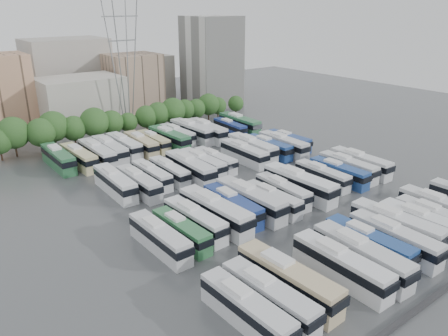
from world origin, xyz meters
TOP-DOWN VIEW (x-y plane):
  - ground at (0.00, 0.00)m, footprint 220.00×220.00m
  - tree_line at (-3.65, 42.07)m, footprint 65.22×7.98m
  - city_buildings at (-7.46, 71.86)m, footprint 102.00×35.00m
  - apartment_tower at (34.00, 58.00)m, footprint 14.00×14.00m
  - electricity_pylon at (2.00, 50.00)m, footprint 9.00×6.91m
  - bus_r0_s0 at (-21.42, -23.84)m, footprint 2.93×11.77m
  - bus_r0_s1 at (-18.39, -23.80)m, footprint 3.12×12.06m
  - bus_r0_s2 at (-14.99, -23.07)m, footprint 3.49×13.22m
  - bus_r0_s4 at (-8.31, -24.73)m, footprint 2.92×12.63m
  - bus_r0_s5 at (-4.90, -24.92)m, footprint 3.46×13.11m
  - bus_r0_s6 at (-1.59, -23.63)m, footprint 2.71×11.88m
  - bus_r0_s7 at (1.78, -24.97)m, footprint 2.92×12.34m
  - bus_r0_s8 at (4.97, -23.27)m, footprint 3.35×12.88m
  - bus_r0_s9 at (8.24, -25.25)m, footprint 3.00×12.37m
  - bus_r0_s10 at (11.34, -25.29)m, footprint 2.68×11.59m
  - bus_r0_s11 at (14.70, -24.13)m, footprint 2.92×12.28m
  - bus_r1_s0 at (-21.22, -6.75)m, footprint 2.78×11.76m
  - bus_r1_s1 at (-17.99, -6.66)m, footprint 2.74×10.92m
  - bus_r1_s2 at (-15.04, -5.50)m, footprint 3.07×11.84m
  - bus_r1_s3 at (-11.65, -5.52)m, footprint 3.56×13.63m
  - bus_r1_s4 at (-8.23, -5.14)m, footprint 3.09×12.02m
  - bus_r1_s5 at (-5.16, -5.50)m, footprint 3.25×13.30m
  - bus_r1_s6 at (-1.88, -6.75)m, footprint 2.68×10.87m
  - bus_r1_s7 at (1.57, -5.57)m, footprint 2.96×11.12m
  - bus_r1_s8 at (5.02, -5.84)m, footprint 3.50×13.78m
  - bus_r1_s10 at (11.63, -4.97)m, footprint 2.60×10.99m
  - bus_r1_s11 at (14.81, -5.94)m, footprint 2.72×11.52m
  - bus_r1_s12 at (18.19, -5.27)m, footprint 2.78×11.92m
  - bus_r1_s13 at (21.66, -5.41)m, footprint 2.94×12.43m
  - bus_r2_s1 at (-18.20, 13.17)m, footprint 2.97×12.41m
  - bus_r2_s2 at (-15.05, 11.04)m, footprint 2.66×11.82m
  - bus_r2_s3 at (-11.49, 13.15)m, footprint 2.37×10.81m
  - bus_r2_s4 at (-8.17, 12.75)m, footprint 2.47×10.85m
  - bus_r2_s5 at (-4.86, 11.19)m, footprint 3.28×13.26m
  - bus_r2_s6 at (-1.52, 12.23)m, footprint 2.84×11.94m
  - bus_r2_s7 at (1.62, 12.55)m, footprint 2.69×10.88m
  - bus_r2_s9 at (8.27, 11.96)m, footprint 2.86×12.25m
  - bus_r2_s10 at (11.46, 13.16)m, footprint 3.43×13.31m
  - bus_r2_s11 at (14.80, 11.95)m, footprint 2.77×11.86m
  - bus_r2_s12 at (18.07, 11.03)m, footprint 2.96×12.71m
  - bus_r2_s13 at (21.48, 12.81)m, footprint 2.96×11.24m
  - bus_r3_s0 at (-21.66, 30.93)m, footprint 2.83×12.58m
  - bus_r3_s1 at (-18.29, 29.29)m, footprint 3.27×12.25m
  - bus_r3_s2 at (-14.76, 29.03)m, footprint 2.88×12.85m
  - bus_r3_s3 at (-11.74, 29.94)m, footprint 2.86×12.69m
  - bus_r3_s4 at (-8.21, 30.88)m, footprint 2.78×12.18m
  - bus_r3_s5 at (-4.91, 29.70)m, footprint 3.06×12.11m
  - bus_r3_s6 at (-1.69, 30.18)m, footprint 2.45×11.03m
  - bus_r3_s7 at (1.67, 29.32)m, footprint 3.38×12.96m
  - bus_r3_s8 at (4.83, 31.25)m, footprint 2.84×11.60m
  - bus_r3_s9 at (8.43, 30.66)m, footprint 3.59×13.77m
  - bus_r3_s10 at (11.53, 29.11)m, footprint 3.39×13.36m
  - bus_r3_s12 at (18.21, 29.01)m, footprint 2.87×10.97m
  - bus_r3_s13 at (21.48, 29.42)m, footprint 2.99×13.23m

SIDE VIEW (x-z plane):
  - ground at x=0.00m, z-range 0.00..0.00m
  - bus_r1_s6 at x=-1.88m, z-range -0.03..3.36m
  - bus_r2_s3 at x=-11.49m, z-range -0.03..3.36m
  - bus_r2_s7 at x=1.62m, z-range -0.03..3.36m
  - bus_r2_s4 at x=-8.17m, z-range -0.03..3.37m
  - bus_r1_s1 at x=-17.99m, z-range -0.03..3.37m
  - bus_r3_s12 at x=18.21m, z-range -0.03..3.38m
  - bus_r1_s10 at x=11.63m, z-range -0.03..3.40m
  - bus_r1_s7 at x=1.57m, z-range -0.03..3.42m
  - bus_r3_s6 at x=-1.69m, z-range -0.03..3.42m
  - bus_r2_s13 at x=21.48m, z-range -0.03..3.46m
  - bus_r1_s11 at x=14.81m, z-range -0.03..3.57m
  - bus_r3_s8 at x=4.83m, z-range -0.03..3.59m
  - bus_r0_s10 at x=11.34m, z-range -0.03..3.59m
  - bus_r0_s0 at x=-21.42m, z-range -0.03..3.64m
  - bus_r1_s0 at x=-21.22m, z-range -0.03..3.64m
  - bus_r1_s2 at x=-15.04m, z-range -0.03..3.65m
  - bus_r2_s2 at x=-15.05m, z-range -0.03..3.67m
  - bus_r2_s11 at x=14.80m, z-range -0.03..3.67m
  - bus_r0_s6 at x=-1.59m, z-range -0.03..3.69m
  - bus_r1_s12 at x=18.19m, z-range -0.03..3.69m
  - bus_r2_s6 at x=-1.52m, z-range -0.03..3.70m
  - bus_r1_s4 at x=-8.23m, z-range -0.03..3.71m
  - bus_r0_s1 at x=-18.39m, z-range -0.03..3.72m
  - bus_r3_s5 at x=-4.91m, z-range -0.03..3.74m
  - bus_r3_s1 at x=-18.29m, z-range -0.03..3.77m
  - bus_r3_s4 at x=-8.21m, z-range -0.03..3.78m
  - bus_r2_s9 at x=8.27m, z-range -0.03..3.79m
  - bus_r0_s11 at x=14.70m, z-range -0.03..3.80m
  - bus_r0_s7 at x=1.78m, z-range -0.03..3.82m
  - bus_r0_s9 at x=8.24m, z-range -0.03..3.82m
  - bus_r2_s1 at x=-18.20m, z-range -0.04..3.84m
  - bus_r1_s13 at x=21.66m, z-range -0.04..3.85m
  - bus_r3_s0 at x=-21.66m, z-range -0.04..3.90m
  - bus_r0_s4 at x=-8.31m, z-range -0.04..3.92m
  - bus_r2_s12 at x=18.07m, z-range -0.04..3.94m
  - bus_r3_s3 at x=-11.74m, z-range -0.04..3.94m
  - bus_r0_s8 at x=4.97m, z-range -0.04..3.97m
  - bus_r3_s2 at x=-14.76m, z-range -0.04..3.99m
  - bus_r3_s7 at x=1.67m, z-range -0.04..3.99m
  - bus_r0_s5 at x=-4.90m, z-range -0.04..4.04m
  - bus_r0_s2 at x=-14.99m, z-range -0.04..4.07m
  - bus_r2_s5 at x=-4.86m, z-range -0.04..4.10m
  - bus_r2_s10 at x=11.46m, z-range -0.04..4.11m
  - bus_r3_s13 at x=21.48m, z-range -0.04..4.11m
  - bus_r1_s5 at x=-5.16m, z-range -0.04..4.11m
  - bus_r3_s10 at x=11.53m, z-range -0.04..4.12m
  - bus_r1_s3 at x=-11.65m, z-range -0.04..4.20m
  - bus_r3_s9 at x=8.43m, z-range -0.04..4.24m
  - bus_r1_s8 at x=5.02m, z-range -0.04..4.25m
  - tree_line at x=-3.65m, z-range 0.28..8.55m
  - city_buildings at x=-7.46m, z-range -2.13..17.87m
  - apartment_tower at x=34.00m, z-range 0.00..26.00m
  - electricity_pylon at x=2.00m, z-range 1.75..35.57m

